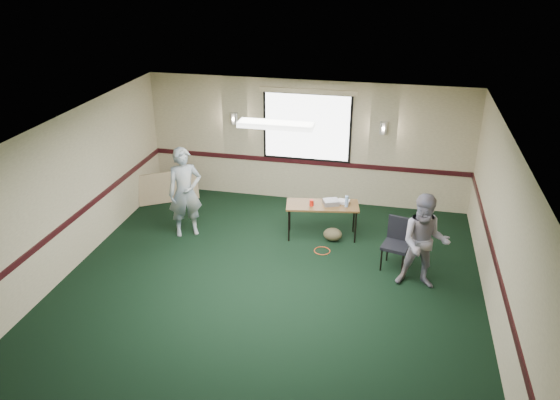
% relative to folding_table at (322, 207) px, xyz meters
% --- Properties ---
extents(ground, '(8.00, 8.00, 0.00)m').
position_rel_folding_table_xyz_m(ground, '(-0.60, -2.35, -0.64)').
color(ground, black).
rests_on(ground, ground).
extents(room_shell, '(8.00, 8.02, 8.00)m').
position_rel_folding_table_xyz_m(room_shell, '(-0.60, -0.23, 0.94)').
color(room_shell, tan).
rests_on(room_shell, ground).
extents(folding_table, '(1.45, 0.77, 0.69)m').
position_rel_folding_table_xyz_m(folding_table, '(0.00, 0.00, 0.00)').
color(folding_table, '#4F3016').
rests_on(folding_table, ground).
extents(projector, '(0.35, 0.33, 0.09)m').
position_rel_folding_table_xyz_m(projector, '(0.16, 0.04, 0.10)').
color(projector, gray).
rests_on(projector, folding_table).
extents(game_console, '(0.23, 0.19, 0.06)m').
position_rel_folding_table_xyz_m(game_console, '(0.39, 0.15, 0.08)').
color(game_console, silver).
rests_on(game_console, folding_table).
extents(red_cup, '(0.08, 0.08, 0.12)m').
position_rel_folding_table_xyz_m(red_cup, '(-0.20, -0.11, 0.11)').
color(red_cup, red).
rests_on(red_cup, folding_table).
extents(water_bottle, '(0.07, 0.07, 0.22)m').
position_rel_folding_table_xyz_m(water_bottle, '(0.46, -0.00, 0.16)').
color(water_bottle, '#82A5D5').
rests_on(water_bottle, folding_table).
extents(duffel_bag, '(0.37, 0.28, 0.26)m').
position_rel_folding_table_xyz_m(duffel_bag, '(0.24, -0.12, -0.51)').
color(duffel_bag, '#484229').
rests_on(duffel_bag, ground).
extents(cable_coil, '(0.39, 0.39, 0.02)m').
position_rel_folding_table_xyz_m(cable_coil, '(0.10, -0.58, -0.63)').
color(cable_coil, '#D0451A').
rests_on(cable_coil, ground).
extents(folded_table, '(1.23, 0.87, 0.68)m').
position_rel_folding_table_xyz_m(folded_table, '(-3.57, 0.89, -0.30)').
color(folded_table, tan).
rests_on(folded_table, ground).
extents(conference_chair, '(0.54, 0.56, 0.91)m').
position_rel_folding_table_xyz_m(conference_chair, '(1.45, -0.79, -0.11)').
color(conference_chair, black).
rests_on(conference_chair, ground).
extents(person_left, '(0.78, 0.70, 1.78)m').
position_rel_folding_table_xyz_m(person_left, '(-2.61, -0.45, 0.25)').
color(person_left, '#3A5980').
rests_on(person_left, ground).
extents(person_right, '(0.80, 0.63, 1.65)m').
position_rel_folding_table_xyz_m(person_right, '(1.86, -1.35, 0.19)').
color(person_right, '#7F91C6').
rests_on(person_right, ground).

